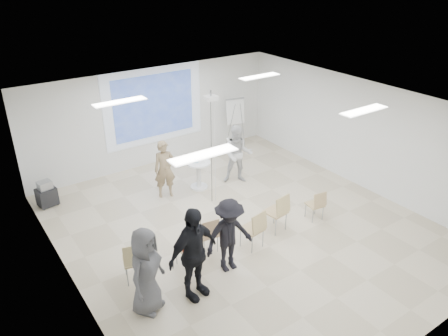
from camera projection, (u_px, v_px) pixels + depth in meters
floor at (243, 228)px, 10.60m from camera, size 8.00×9.00×0.10m
ceiling at (245, 105)px, 9.24m from camera, size 8.00×9.00×0.10m
wall_back at (154, 116)px, 13.28m from camera, size 8.00×0.10×3.00m
wall_left at (64, 228)px, 7.84m from camera, size 0.10×9.00×3.00m
wall_right at (362, 134)px, 11.99m from camera, size 0.10×9.00×3.00m
projection_halo at (154, 106)px, 13.08m from camera, size 3.20×0.01×2.30m
projection_image at (154, 106)px, 13.07m from camera, size 2.60×0.01×1.90m
pedestal_table at (199, 173)px, 12.13m from camera, size 0.88×0.88×0.82m
player_left at (165, 166)px, 11.54m from camera, size 0.75×0.61×1.80m
player_right at (238, 151)px, 12.27m from camera, size 1.16×1.10×1.89m
controller_left at (166, 151)px, 11.70m from camera, size 0.07×0.12×0.04m
controller_right at (228, 139)px, 12.22m from camera, size 0.11×0.13×0.04m
chair_far_left at (134, 259)px, 8.55m from camera, size 0.55×0.58×0.94m
chair_left_mid at (189, 246)px, 8.98m from camera, size 0.46×0.48×0.88m
chair_left_inner at (209, 233)px, 9.45m from camera, size 0.45×0.48×0.85m
chair_center at (255, 227)px, 9.55m from camera, size 0.51×0.54×0.94m
chair_right_inner at (278, 210)px, 10.15m from camera, size 0.52×0.55×0.98m
chair_right_far at (317, 203)px, 10.63m from camera, size 0.42×0.45×0.80m
red_jacket at (192, 242)px, 8.78m from camera, size 0.44×0.14×0.41m
laptop at (207, 232)px, 9.55m from camera, size 0.34×0.27×0.02m
audience_left at (193, 248)px, 7.96m from camera, size 1.41×1.02×2.20m
audience_mid at (229, 231)px, 8.75m from camera, size 1.24×0.73×1.85m
audience_outer at (145, 266)px, 7.70m from camera, size 1.12×1.03×1.92m
flipchart_easel at (235, 111)px, 14.43m from camera, size 0.73×0.56×1.71m
av_cart at (47, 195)px, 11.32m from camera, size 0.53×0.45×0.70m
ceiling_projector at (211, 103)px, 10.55m from camera, size 0.30×0.25×3.00m
fluor_panel_nw at (120, 102)px, 9.73m from camera, size 1.20×0.30×0.02m
fluor_panel_ne at (260, 76)px, 11.77m from camera, size 1.20×0.30×0.02m
fluor_panel_sw at (204, 155)px, 7.14m from camera, size 1.20×0.30×0.02m
fluor_panel_se at (364, 110)px, 9.19m from camera, size 1.20×0.30×0.02m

